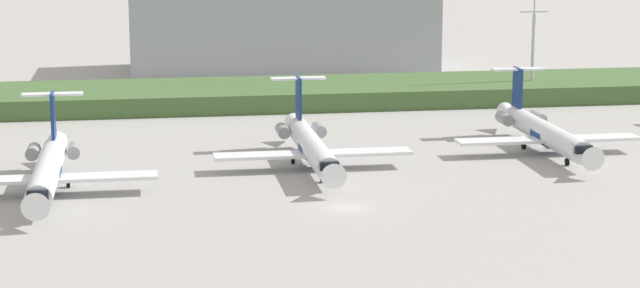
% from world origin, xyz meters
% --- Properties ---
extents(ground_plane, '(500.00, 500.00, 0.00)m').
position_xyz_m(ground_plane, '(0.00, 30.00, 0.00)').
color(ground_plane, '#9E9B96').
extents(grass_berm, '(320.00, 20.00, 2.85)m').
position_xyz_m(grass_berm, '(0.00, 63.41, 1.43)').
color(grass_berm, '#426033').
rests_on(grass_berm, ground).
extents(regional_jet_second, '(22.81, 31.00, 9.00)m').
position_xyz_m(regional_jet_second, '(-30.03, 11.16, 2.54)').
color(regional_jet_second, silver).
rests_on(regional_jet_second, ground).
extents(regional_jet_third, '(22.81, 31.00, 9.00)m').
position_xyz_m(regional_jet_third, '(-0.76, 18.93, 2.54)').
color(regional_jet_third, silver).
rests_on(regional_jet_third, ground).
extents(regional_jet_fourth, '(22.81, 31.00, 9.00)m').
position_xyz_m(regional_jet_fourth, '(28.82, 22.65, 2.54)').
color(regional_jet_fourth, silver).
rests_on(regional_jet_fourth, ground).
extents(antenna_mast, '(4.40, 0.50, 20.88)m').
position_xyz_m(antenna_mast, '(41.02, 61.82, 8.71)').
color(antenna_mast, '#B2B2B7').
rests_on(antenna_mast, ground).
extents(distant_hangar, '(54.74, 25.62, 15.79)m').
position_xyz_m(distant_hangar, '(5.66, 99.49, 7.90)').
color(distant_hangar, '#9EA3AD').
rests_on(distant_hangar, ground).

